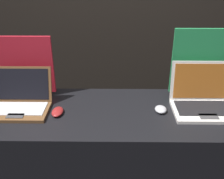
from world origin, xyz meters
TOP-DOWN VIEW (x-y plane):
  - wall_back at (0.00, 1.58)m, footprint 8.00×0.05m
  - display_counter at (0.00, 0.31)m, footprint 1.62×0.62m
  - laptop_front at (-0.56, 0.34)m, footprint 0.36×0.30m
  - mouse_front at (-0.32, 0.27)m, footprint 0.07×0.12m
  - promo_stand_front at (-0.56, 0.53)m, footprint 0.36×0.07m
  - laptop_back at (0.58, 0.35)m, footprint 0.39×0.30m
  - mouse_back at (0.31, 0.31)m, footprint 0.07×0.09m
  - promo_stand_back at (0.58, 0.54)m, footprint 0.36×0.07m

SIDE VIEW (x-z plane):
  - display_counter at x=0.00m, z-range 0.00..0.96m
  - mouse_front at x=-0.32m, z-range 0.96..0.99m
  - mouse_back at x=0.31m, z-range 0.96..0.99m
  - laptop_front at x=-0.56m, z-range 0.89..1.14m
  - laptop_back at x=0.58m, z-range 0.88..1.16m
  - promo_stand_front at x=-0.56m, z-range 0.95..1.36m
  - promo_stand_back at x=0.58m, z-range 0.95..1.41m
  - wall_back at x=0.00m, z-range 0.00..2.80m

